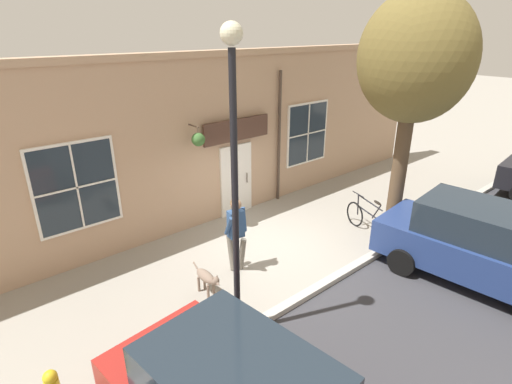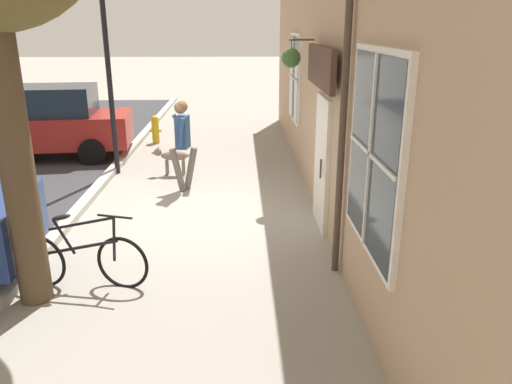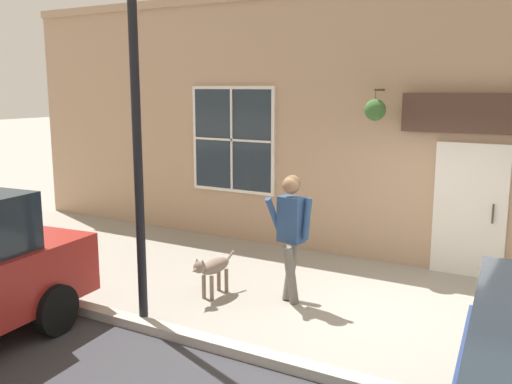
{
  "view_description": "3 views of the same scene",
  "coord_description": "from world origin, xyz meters",
  "views": [
    {
      "loc": [
        6.51,
        -6.1,
        5.16
      ],
      "look_at": [
        -0.81,
        0.12,
        1.2
      ],
      "focal_mm": 28.0,
      "sensor_mm": 36.0,
      "label": 1
    },
    {
      "loc": [
        -0.86,
        8.19,
        3.15
      ],
      "look_at": [
        -1.08,
        1.32,
        0.84
      ],
      "focal_mm": 35.0,
      "sensor_mm": 36.0,
      "label": 2
    },
    {
      "loc": [
        6.99,
        2.01,
        2.94
      ],
      "look_at": [
        -0.39,
        -2.3,
        1.36
      ],
      "focal_mm": 40.0,
      "sensor_mm": 36.0,
      "label": 3
    }
  ],
  "objects": [
    {
      "name": "pedestrian_walking",
      "position": [
        0.26,
        -1.37,
        1.09
      ],
      "size": [
        0.57,
        0.6,
        1.79
      ],
      "color": "#6B665B",
      "rests_on": "ground_plane"
    },
    {
      "name": "storefront_facade",
      "position": [
        -2.34,
        0.0,
        2.32
      ],
      "size": [
        0.95,
        18.0,
        4.64
      ],
      "color": "tan",
      "rests_on": "ground_plane"
    },
    {
      "name": "dog_on_leash",
      "position": [
        0.63,
        -2.42,
        0.42
      ],
      "size": [
        1.01,
        0.24,
        0.63
      ],
      "color": "#7F6B5B",
      "rests_on": "ground_plane"
    },
    {
      "name": "fire_hydrant",
      "position": [
        1.5,
        -5.61,
        0.4
      ],
      "size": [
        0.34,
        0.2,
        0.77
      ],
      "color": "gold",
      "rests_on": "ground_plane"
    },
    {
      "name": "ground_plane",
      "position": [
        0.0,
        0.0,
        0.0
      ],
      "size": [
        90.0,
        90.0,
        0.0
      ],
      "primitive_type": "plane",
      "color": "gray"
    },
    {
      "name": "street_lamp",
      "position": [
        1.88,
        -2.61,
        3.39
      ],
      "size": [
        0.32,
        0.32,
        5.25
      ],
      "color": "black",
      "rests_on": "ground_plane"
    }
  ]
}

